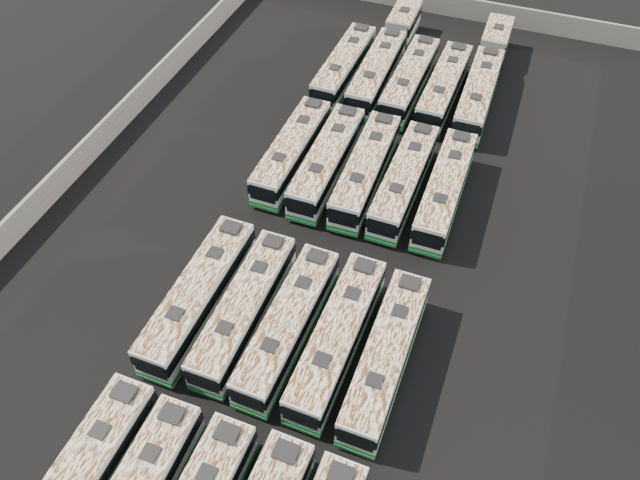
# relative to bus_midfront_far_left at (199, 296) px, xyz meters

# --- Properties ---
(ground) EXTENTS (140.00, 140.00, 0.00)m
(ground) POSITION_rel_bus_midfront_far_left_xyz_m (7.04, 6.56, -1.66)
(ground) COLOR black
(ground) RESTS_ON ground
(perimeter_wall) EXTENTS (45.20, 73.20, 2.20)m
(perimeter_wall) POSITION_rel_bus_midfront_far_left_xyz_m (7.04, 6.56, -0.56)
(perimeter_wall) COLOR slate
(perimeter_wall) RESTS_ON ground
(bus_midfront_far_left) EXTENTS (2.52, 11.52, 3.24)m
(bus_midfront_far_left) POSITION_rel_bus_midfront_far_left_xyz_m (0.00, 0.00, 0.00)
(bus_midfront_far_left) COLOR silver
(bus_midfront_far_left) RESTS_ON ground
(bus_midfront_left) EXTENTS (2.38, 11.10, 3.12)m
(bus_midfront_left) POSITION_rel_bus_midfront_far_left_xyz_m (3.10, 0.11, -0.06)
(bus_midfront_left) COLOR silver
(bus_midfront_left) RESTS_ON ground
(bus_midfront_center) EXTENTS (2.61, 11.13, 3.12)m
(bus_midfront_center) POSITION_rel_bus_midfront_far_left_xyz_m (6.06, -0.04, -0.06)
(bus_midfront_center) COLOR silver
(bus_midfront_center) RESTS_ON ground
(bus_midfront_right) EXTENTS (2.60, 11.34, 3.18)m
(bus_midfront_right) POSITION_rel_bus_midfront_far_left_xyz_m (9.15, 0.15, -0.03)
(bus_midfront_right) COLOR silver
(bus_midfront_right) RESTS_ON ground
(bus_midfront_far_right) EXTENTS (2.39, 11.16, 3.14)m
(bus_midfront_far_right) POSITION_rel_bus_midfront_far_left_xyz_m (12.22, -0.04, -0.05)
(bus_midfront_far_right) COLOR silver
(bus_midfront_far_right) RESTS_ON ground
(bus_midback_far_left) EXTENTS (2.38, 11.03, 3.10)m
(bus_midback_far_left) POSITION_rel_bus_midfront_far_left_xyz_m (0.08, 15.00, -0.07)
(bus_midback_far_left) COLOR silver
(bus_midback_far_left) RESTS_ON ground
(bus_midback_left) EXTENTS (2.48, 11.30, 3.18)m
(bus_midback_left) POSITION_rel_bus_midfront_far_left_xyz_m (3.06, 14.83, -0.03)
(bus_midback_left) COLOR silver
(bus_midback_left) RESTS_ON ground
(bus_midback_center) EXTENTS (2.66, 11.35, 3.18)m
(bus_midback_center) POSITION_rel_bus_midfront_far_left_xyz_m (6.12, 14.90, -0.03)
(bus_midback_center) COLOR silver
(bus_midback_center) RESTS_ON ground
(bus_midback_right) EXTENTS (2.47, 11.14, 3.13)m
(bus_midback_right) POSITION_rel_bus_midfront_far_left_xyz_m (9.12, 14.88, -0.06)
(bus_midback_right) COLOR silver
(bus_midback_right) RESTS_ON ground
(bus_midback_far_right) EXTENTS (2.46, 11.18, 3.14)m
(bus_midback_far_right) POSITION_rel_bus_midfront_far_left_xyz_m (12.19, 14.97, -0.05)
(bus_midback_far_right) COLOR silver
(bus_midback_far_right) RESTS_ON ground
(bus_back_far_left) EXTENTS (2.48, 11.10, 3.12)m
(bus_back_far_left) POSITION_rel_bus_midfront_far_left_xyz_m (-0.02, 27.52, -0.06)
(bus_back_far_left) COLOR silver
(bus_back_far_left) RESTS_ON ground
(bus_back_left) EXTENTS (2.67, 17.62, 3.19)m
(bus_back_left) POSITION_rel_bus_midfront_far_left_xyz_m (2.99, 30.54, -0.03)
(bus_back_left) COLOR silver
(bus_back_left) RESTS_ON ground
(bus_back_center) EXTENTS (2.54, 11.21, 3.15)m
(bus_back_center) POSITION_rel_bus_midfront_far_left_xyz_m (6.08, 27.48, -0.05)
(bus_back_center) COLOR silver
(bus_back_center) RESTS_ON ground
(bus_back_right) EXTENTS (2.51, 11.07, 3.11)m
(bus_back_right) POSITION_rel_bus_midfront_far_left_xyz_m (9.14, 27.55, -0.07)
(bus_back_right) COLOR silver
(bus_back_right) RESTS_ON ground
(bus_back_far_right) EXTENTS (2.69, 17.57, 3.18)m
(bus_back_far_right) POSITION_rel_bus_midfront_far_left_xyz_m (12.09, 30.59, -0.03)
(bus_back_far_right) COLOR silver
(bus_back_far_right) RESTS_ON ground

